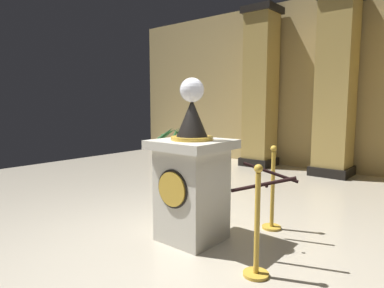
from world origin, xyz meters
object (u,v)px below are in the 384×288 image
(pedestal_clock, at_px, (192,178))
(stanchion_near, at_px, (257,238))
(stanchion_far, at_px, (272,200))
(potted_palm_left, at_px, (176,162))

(pedestal_clock, xyz_separation_m, stanchion_near, (1.00, -0.27, -0.36))
(pedestal_clock, relative_size, stanchion_far, 1.75)
(pedestal_clock, distance_m, stanchion_near, 1.10)
(pedestal_clock, relative_size, potted_palm_left, 1.63)
(stanchion_far, xyz_separation_m, potted_palm_left, (-2.76, 1.18, 0.01))
(stanchion_near, distance_m, stanchion_far, 1.25)
(stanchion_near, relative_size, potted_palm_left, 0.92)
(stanchion_far, bearing_deg, pedestal_clock, -121.85)
(stanchion_near, height_order, stanchion_far, stanchion_far)
(pedestal_clock, bearing_deg, stanchion_near, -14.88)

